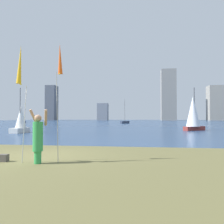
# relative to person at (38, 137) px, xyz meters

# --- Properties ---
(ground) EXTENTS (120.00, 138.00, 0.12)m
(ground) POSITION_rel_person_xyz_m (-0.73, 52.30, -0.95)
(ground) COLOR brown
(person) EXTENTS (0.66, 0.49, 1.80)m
(person) POSITION_rel_person_xyz_m (0.00, 0.00, 0.00)
(person) COLOR green
(person) RESTS_ON ground
(kite_flag_left) EXTENTS (0.16, 0.60, 3.96)m
(kite_flag_left) POSITION_rel_person_xyz_m (-0.59, -0.11, 2.33)
(kite_flag_left) COLOR #B2B2B7
(kite_flag_left) RESTS_ON ground
(kite_flag_right) EXTENTS (0.16, 0.46, 4.11)m
(kite_flag_right) POSITION_rel_person_xyz_m (0.59, 0.41, 2.56)
(kite_flag_right) COLOR #B2B2B7
(kite_flag_right) RESTS_ON ground
(bag) EXTENTS (0.30, 0.21, 0.25)m
(bag) POSITION_rel_person_xyz_m (-1.32, 0.15, -0.76)
(bag) COLOR #4C4742
(bag) RESTS_ON ground
(sailboat_0) EXTENTS (1.14, 2.21, 4.38)m
(sailboat_0) POSITION_rel_person_xyz_m (-8.35, 13.61, 0.32)
(sailboat_0) COLOR silver
(sailboat_0) RESTS_ON ground
(sailboat_2) EXTENTS (2.21, 2.16, 5.78)m
(sailboat_2) POSITION_rel_person_xyz_m (-0.72, 47.28, -0.53)
(sailboat_2) COLOR #333D51
(sailboat_2) RESTS_ON ground
(sailboat_6) EXTENTS (2.84, 2.53, 4.97)m
(sailboat_6) POSITION_rel_person_xyz_m (9.27, 19.99, 1.13)
(sailboat_6) COLOR maroon
(sailboat_6) RESTS_ON ground
(sailboat_8) EXTENTS (0.75, 2.37, 3.96)m
(sailboat_8) POSITION_rel_person_xyz_m (-24.60, 42.83, -0.58)
(sailboat_8) COLOR #333D51
(sailboat_8) RESTS_ON ground
(skyline_tower_0) EXTENTS (4.60, 5.41, 16.51)m
(skyline_tower_0) POSITION_rel_person_xyz_m (-39.42, 95.97, 7.37)
(skyline_tower_0) COLOR #565B66
(skyline_tower_0) RESTS_ON ground
(skyline_tower_1) EXTENTS (4.90, 4.00, 8.03)m
(skyline_tower_1) POSITION_rel_person_xyz_m (-15.02, 98.29, 3.13)
(skyline_tower_1) COLOR gray
(skyline_tower_1) RESTS_ON ground
(skyline_tower_2) EXTENTS (6.63, 5.53, 23.34)m
(skyline_tower_2) POSITION_rel_person_xyz_m (15.40, 98.98, 10.78)
(skyline_tower_2) COLOR gray
(skyline_tower_2) RESTS_ON ground
(skyline_tower_3) EXTENTS (7.18, 6.29, 15.61)m
(skyline_tower_3) POSITION_rel_person_xyz_m (36.52, 99.93, 6.92)
(skyline_tower_3) COLOR gray
(skyline_tower_3) RESTS_ON ground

